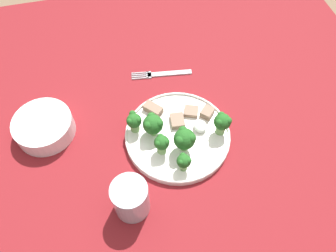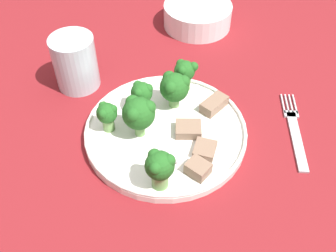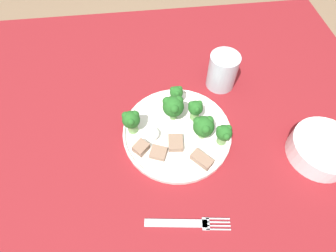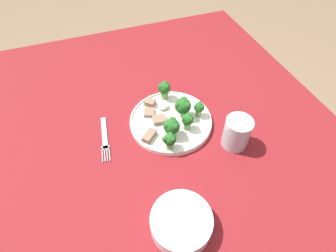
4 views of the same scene
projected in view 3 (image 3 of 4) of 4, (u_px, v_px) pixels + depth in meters
ground_plane at (167, 228)px, 1.21m from camera, size 8.00×8.00×0.00m
table at (167, 172)px, 0.67m from camera, size 1.13×1.16×0.74m
dinner_plate at (177, 132)px, 0.62m from camera, size 0.25×0.25×0.02m
fork at (186, 224)px, 0.51m from camera, size 0.04×0.17×0.00m
cream_bowl at (322, 149)px, 0.58m from camera, size 0.14×0.14×0.05m
drinking_glass at (222, 73)px, 0.68m from camera, size 0.08×0.08×0.10m
broccoli_floret_near_rim_left at (131, 120)px, 0.58m from camera, size 0.04×0.04×0.06m
broccoli_floret_center_left at (173, 106)px, 0.60m from camera, size 0.05×0.05×0.07m
broccoli_floret_back_left at (224, 133)px, 0.57m from camera, size 0.04×0.04×0.06m
broccoli_floret_front_left at (176, 93)px, 0.64m from camera, size 0.03×0.03×0.05m
broccoli_floret_center_back at (195, 109)px, 0.61m from camera, size 0.04×0.03×0.06m
broccoli_floret_mid_cluster at (204, 126)px, 0.58m from camera, size 0.05×0.05×0.06m
meat_slice_front_slice at (159, 154)px, 0.58m from camera, size 0.04×0.04×0.01m
meat_slice_middle_slice at (176, 143)px, 0.59m from camera, size 0.04×0.04×0.01m
meat_slice_rear_slice at (202, 159)px, 0.57m from camera, size 0.05×0.05×0.02m
meat_slice_edge_slice at (141, 148)px, 0.58m from camera, size 0.04×0.04×0.02m
sauce_dollop at (153, 133)px, 0.60m from camera, size 0.04×0.03×0.02m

